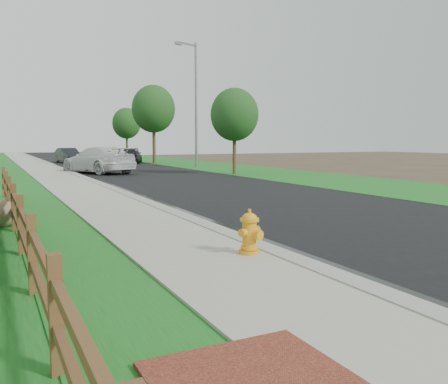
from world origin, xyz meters
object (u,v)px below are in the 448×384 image
white_suv (98,160)px  streetlight (194,98)px  ranch_fence (17,213)px  fire_hydrant (250,233)px  dark_car_mid (131,155)px

white_suv → streetlight: size_ratio=0.62×
ranch_fence → streetlight: 26.64m
white_suv → streetlight: 9.42m
ranch_fence → fire_hydrant: size_ratio=21.84×
ranch_fence → fire_hydrant: (3.50, -3.14, -0.16)m
fire_hydrant → white_suv: 22.70m
fire_hydrant → white_suv: white_suv is taller
fire_hydrant → dark_car_mid: dark_car_mid is taller
ranch_fence → white_suv: white_suv is taller
dark_car_mid → streetlight: 9.73m
white_suv → streetlight: bearing=-179.4°
dark_car_mid → white_suv: bearing=86.6°
dark_car_mid → streetlight: bearing=128.3°
dark_car_mid → streetlight: size_ratio=0.45×
fire_hydrant → streetlight: size_ratio=0.09×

